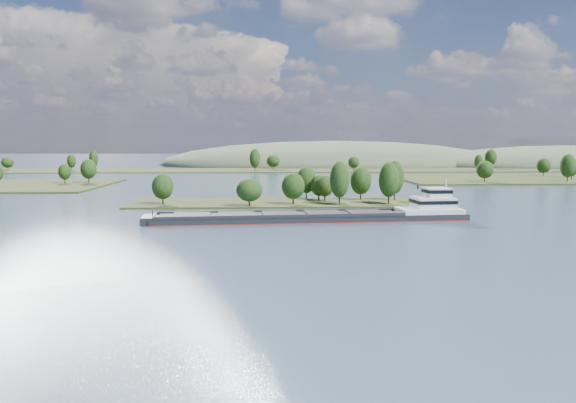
{
  "coord_description": "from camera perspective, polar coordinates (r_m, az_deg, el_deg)",
  "views": [
    {
      "loc": [
        -5.48,
        -9.22,
        20.78
      ],
      "look_at": [
        0.7,
        130.0,
        6.0
      ],
      "focal_mm": 35.0,
      "sensor_mm": 36.0,
      "label": 1
    }
  ],
  "objects": [
    {
      "name": "ground",
      "position": [
        131.0,
        -0.11,
        -3.07
      ],
      "size": [
        1800.0,
        1800.0,
        0.0
      ],
      "primitive_type": "plane",
      "color": "#394D63",
      "rests_on": "ground"
    },
    {
      "name": "tree_island",
      "position": [
        189.29,
        1.3,
        0.97
      ],
      "size": [
        100.0,
        31.22,
        15.35
      ],
      "color": "#2A3216",
      "rests_on": "ground"
    },
    {
      "name": "back_shoreline",
      "position": [
        409.73,
        -0.71,
        3.25
      ],
      "size": [
        900.0,
        60.0,
        16.82
      ],
      "color": "#2A3216",
      "rests_on": "ground"
    },
    {
      "name": "hill_east",
      "position": [
        548.24,
        26.47,
        3.25
      ],
      "size": [
        260.0,
        140.0,
        36.0
      ],
      "primitive_type": "ellipsoid",
      "color": "#445339",
      "rests_on": "ground"
    },
    {
      "name": "hill_west",
      "position": [
        513.83,
        4.79,
        3.72
      ],
      "size": [
        320.0,
        160.0,
        44.0
      ],
      "primitive_type": "ellipsoid",
      "color": "#445339",
      "rests_on": "ground"
    },
    {
      "name": "cargo_barge",
      "position": [
        149.71,
        4.38,
        -1.38
      ],
      "size": [
        86.24,
        17.34,
        11.59
      ],
      "color": "black",
      "rests_on": "ground"
    }
  ]
}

